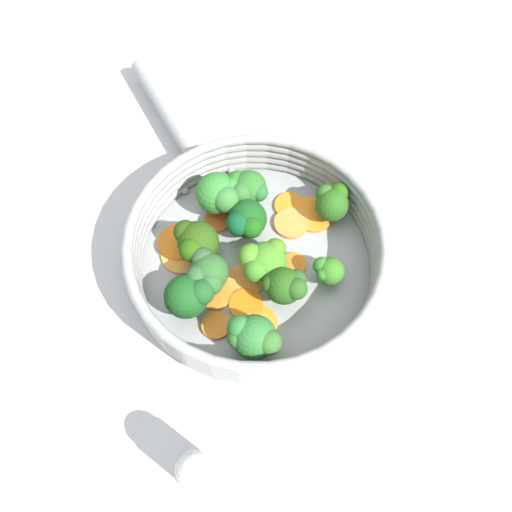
{
  "coord_description": "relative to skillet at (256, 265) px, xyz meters",
  "views": [
    {
      "loc": [
        0.21,
        0.12,
        0.51
      ],
      "look_at": [
        0.0,
        0.0,
        0.03
      ],
      "focal_mm": 35.0,
      "sensor_mm": 36.0,
      "label": 1
    }
  ],
  "objects": [
    {
      "name": "skillet_rivet_right",
      "position": [
        -0.04,
        -0.12,
        0.01
      ],
      "size": [
        0.01,
        0.01,
        0.01
      ],
      "primitive_type": "sphere",
      "color": "#939895",
      "rests_on": "skillet"
    },
    {
      "name": "carrot_slice_13",
      "position": [
        -0.05,
        -0.04,
        0.01
      ],
      "size": [
        0.05,
        0.05,
        0.01
      ],
      "primitive_type": "cylinder",
      "rotation": [
        0.0,
        0.0,
        3.45
      ],
      "color": "#F09B3B",
      "rests_on": "skillet"
    },
    {
      "name": "broccoli_floret_7",
      "position": [
        -0.09,
        0.04,
        0.04
      ],
      "size": [
        0.04,
        0.04,
        0.05
      ],
      "color": "#8AA563",
      "rests_on": "skillet"
    },
    {
      "name": "skillet_handle",
      "position": [
        -0.13,
        -0.2,
        0.02
      ],
      "size": [
        0.13,
        0.18,
        0.02
      ],
      "primitive_type": "cylinder",
      "rotation": [
        1.57,
        0.0,
        5.71
      ],
      "color": "#999B9E",
      "rests_on": "skillet"
    },
    {
      "name": "carrot_slice_9",
      "position": [
        0.05,
        0.02,
        0.01
      ],
      "size": [
        0.04,
        0.04,
        0.01
      ],
      "primitive_type": "cylinder",
      "rotation": [
        0.0,
        0.0,
        4.55
      ],
      "color": "orange",
      "rests_on": "skillet"
    },
    {
      "name": "salt_shaker",
      "position": [
        0.21,
        0.06,
        0.04
      ],
      "size": [
        0.03,
        0.03,
        0.09
      ],
      "color": "silver",
      "rests_on": "ground_plane"
    },
    {
      "name": "skillet_rim_wall",
      "position": [
        0.0,
        0.0,
        0.04
      ],
      "size": [
        0.27,
        0.27,
        0.06
      ],
      "color": "#969797",
      "rests_on": "skillet"
    },
    {
      "name": "carrot_slice_11",
      "position": [
        -0.08,
        -0.0,
        0.01
      ],
      "size": [
        0.04,
        0.04,
        0.0
      ],
      "primitive_type": "cylinder",
      "rotation": [
        0.0,
        0.0,
        1.64
      ],
      "color": "orange",
      "rests_on": "skillet"
    },
    {
      "name": "carrot_slice_7",
      "position": [
        0.06,
        -0.02,
        0.01
      ],
      "size": [
        0.04,
        0.04,
        0.0
      ],
      "primitive_type": "cylinder",
      "rotation": [
        0.0,
        0.0,
        6.17
      ],
      "color": "orange",
      "rests_on": "skillet"
    },
    {
      "name": "broccoli_floret_4",
      "position": [
        -0.06,
        -0.05,
        0.04
      ],
      "size": [
        0.05,
        0.05,
        0.05
      ],
      "color": "#639856",
      "rests_on": "skillet"
    },
    {
      "name": "carrot_slice_12",
      "position": [
        0.03,
        -0.0,
        0.01
      ],
      "size": [
        0.05,
        0.05,
        0.0
      ],
      "primitive_type": "cylinder",
      "rotation": [
        0.0,
        0.0,
        2.74
      ],
      "color": "orange",
      "rests_on": "skillet"
    },
    {
      "name": "carrot_slice_10",
      "position": [
        0.03,
        -0.08,
        0.01
      ],
      "size": [
        0.05,
        0.05,
        0.0
      ],
      "primitive_type": "cylinder",
      "rotation": [
        0.0,
        0.0,
        4.72
      ],
      "color": "orange",
      "rests_on": "skillet"
    },
    {
      "name": "carrot_slice_2",
      "position": [
        -0.04,
        -0.05,
        0.01
      ],
      "size": [
        0.04,
        0.04,
        0.0
      ],
      "primitive_type": "cylinder",
      "rotation": [
        0.0,
        0.0,
        3.44
      ],
      "color": "#F99538",
      "rests_on": "skillet"
    },
    {
      "name": "ground_plane",
      "position": [
        0.0,
        0.0,
        -0.01
      ],
      "size": [
        4.0,
        4.0,
        0.0
      ],
      "primitive_type": "plane",
      "color": "#B7B9BB"
    },
    {
      "name": "carrot_slice_1",
      "position": [
        -0.02,
        -0.06,
        0.01
      ],
      "size": [
        0.04,
        0.04,
        0.01
      ],
      "primitive_type": "cylinder",
      "rotation": [
        0.0,
        0.0,
        1.25
      ],
      "color": "orange",
      "rests_on": "skillet"
    },
    {
      "name": "carrot_slice_0",
      "position": [
        -0.06,
        0.01,
        0.01
      ],
      "size": [
        0.04,
        0.04,
        0.01
      ],
      "primitive_type": "cylinder",
      "rotation": [
        0.0,
        0.0,
        1.43
      ],
      "color": "orange",
      "rests_on": "skillet"
    },
    {
      "name": "carrot_slice_5",
      "position": [
        0.02,
        -0.09,
        0.01
      ],
      "size": [
        0.07,
        0.07,
        0.01
      ],
      "primitive_type": "cylinder",
      "rotation": [
        0.0,
        0.0,
        2.36
      ],
      "color": "orange",
      "rests_on": "skillet"
    },
    {
      "name": "skillet",
      "position": [
        0.0,
        0.0,
        0.0
      ],
      "size": [
        0.26,
        0.26,
        0.01
      ],
      "primitive_type": "cylinder",
      "color": "#939699",
      "rests_on": "ground_plane"
    },
    {
      "name": "broccoli_floret_6",
      "position": [
        -0.02,
        0.08,
        0.03
      ],
      "size": [
        0.03,
        0.03,
        0.04
      ],
      "color": "#7BA85E",
      "rests_on": "skillet"
    },
    {
      "name": "broccoli_floret_2",
      "position": [
        0.05,
        -0.03,
        0.04
      ],
      "size": [
        0.04,
        0.05,
        0.05
      ],
      "color": "#75A253",
      "rests_on": "skillet"
    },
    {
      "name": "broccoli_floret_1",
      "position": [
        -0.02,
        -0.02,
        0.04
      ],
      "size": [
        0.05,
        0.04,
        0.05
      ],
      "color": "#668948",
      "rests_on": "skillet"
    },
    {
      "name": "skillet_rivet_left",
      "position": [
        -0.09,
        -0.09,
        0.01
      ],
      "size": [
        0.01,
        0.01,
        0.01
      ],
      "primitive_type": "sphere",
      "color": "#949499",
      "rests_on": "skillet"
    },
    {
      "name": "carrot_slice_4",
      "position": [
        0.09,
        0.0,
        0.01
      ],
      "size": [
        0.03,
        0.03,
        0.01
      ],
      "primitive_type": "cylinder",
      "rotation": [
        0.0,
        0.0,
        4.87
      ],
      "color": "orange",
      "rests_on": "skillet"
    },
    {
      "name": "broccoli_floret_8",
      "position": [
        0.02,
        0.05,
        0.04
      ],
      "size": [
        0.04,
        0.05,
        0.05
      ],
      "color": "#7EA24E",
      "rests_on": "skillet"
    },
    {
      "name": "carrot_slice_6",
      "position": [
        0.06,
        0.04,
        0.01
      ],
      "size": [
        0.06,
        0.06,
        0.0
      ],
      "primitive_type": "cylinder",
      "rotation": [
        0.0,
        0.0,
        0.71
      ],
      "color": "orange",
      "rests_on": "skillet"
    },
    {
      "name": "broccoli_floret_5",
      "position": [
        0.08,
        -0.03,
        0.04
      ],
      "size": [
        0.05,
        0.05,
        0.05
      ],
      "color": "#648851",
      "rests_on": "skillet"
    },
    {
      "name": "broccoli_floret_10",
      "position": [
        -0.04,
        -0.07,
        0.04
      ],
      "size": [
        0.05,
        0.05,
        0.06
      ],
      "color": "#769D57",
      "rests_on": "skillet"
    },
    {
      "name": "carrot_slice_8",
      "position": [
        -0.09,
        0.03,
        0.01
      ],
      "size": [
        0.06,
        0.06,
        0.0
      ],
      "primitive_type": "cylinder",
      "rotation": [
        0.0,
        0.0,
        5.8
      ],
      "color": "orange",
      "rests_on": "skillet"
    },
    {
      "name": "broccoli_floret_3",
      "position": [
        0.02,
        -0.06,
        0.04
      ],
      "size": [
        0.05,
        0.05,
        0.05
      ],
      "color": "#8CAD64",
      "rests_on": "skillet"
    },
    {
      "name": "broccoli_floret_0",
      "position": [
        0.09,
        0.04,
        0.04
      ],
      "size": [
        0.04,
        0.06,
        0.05
      ],
      "color": "#669056",
      "rests_on": "skillet"
    },
    {
      "name": "carrot_slice_3",
      "position": [
        -0.02,
        0.04,
        0.01
      ],
      "size": [
        0.04,
        0.04,
        0.0
      ],
      "primitive_type": "cylinder",
      "rotation": [
        0.0,
        0.0,
        2.78
      ],
      "color": "orange",
      "rests_on": "skillet"
    },
    {
      "name": "broccoli_floret_9",
      "position": [
        0.01,
        0.01,
        0.03
      ],
      "size": [
        0.06,
        0.05,
        0.05
      ],
      "color": "#6B8B53",
      "rests_on": "skillet"
    }
  ]
}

